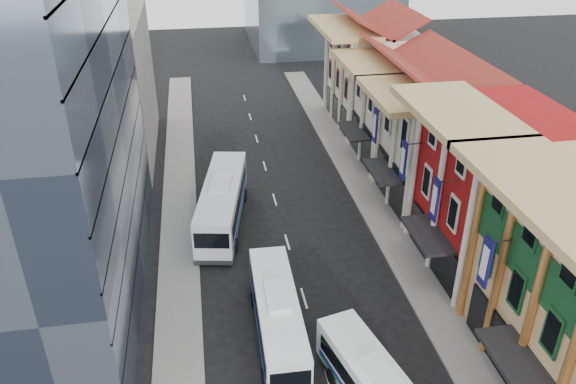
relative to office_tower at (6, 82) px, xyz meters
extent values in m
cube|color=slate|center=(25.50, 3.00, -14.93)|extent=(3.00, 90.00, 0.15)
cube|color=slate|center=(8.50, 3.00, -14.93)|extent=(3.00, 90.00, 0.15)
cube|color=maroon|center=(31.00, -2.00, -9.00)|extent=(8.00, 10.00, 12.00)
cube|color=beige|center=(31.00, 7.50, -10.00)|extent=(8.00, 9.00, 10.00)
cube|color=beige|center=(31.00, 16.50, -10.00)|extent=(8.00, 9.00, 10.00)
cube|color=beige|center=(31.00, 27.00, -9.50)|extent=(8.00, 12.00, 11.00)
cube|color=#434F6A|center=(0.00, 0.00, 0.00)|extent=(12.00, 26.00, 30.00)
cube|color=gray|center=(1.00, 23.00, -8.00)|extent=(10.00, 18.00, 14.00)
camera|label=1|loc=(10.91, -33.74, 9.99)|focal=35.00mm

